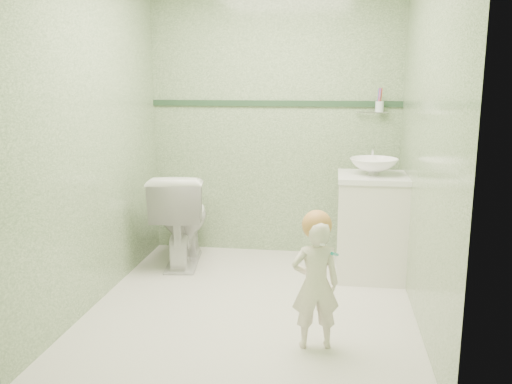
# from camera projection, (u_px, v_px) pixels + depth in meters

# --- Properties ---
(ground) EXTENTS (2.50, 2.50, 0.00)m
(ground) POSITION_uv_depth(u_px,v_px,m) (253.00, 305.00, 3.76)
(ground) COLOR silver
(ground) RESTS_ON ground
(room_shell) EXTENTS (2.50, 2.54, 2.40)m
(room_shell) POSITION_uv_depth(u_px,v_px,m) (253.00, 134.00, 3.52)
(room_shell) COLOR gray
(room_shell) RESTS_ON ground
(trim_stripe) EXTENTS (2.20, 0.02, 0.05)m
(trim_stripe) POSITION_uv_depth(u_px,v_px,m) (274.00, 103.00, 4.69)
(trim_stripe) COLOR #26442B
(trim_stripe) RESTS_ON room_shell
(vanity) EXTENTS (0.52, 0.50, 0.80)m
(vanity) POSITION_uv_depth(u_px,v_px,m) (371.00, 228.00, 4.24)
(vanity) COLOR white
(vanity) RESTS_ON ground
(counter) EXTENTS (0.54, 0.52, 0.04)m
(counter) POSITION_uv_depth(u_px,v_px,m) (373.00, 177.00, 4.16)
(counter) COLOR white
(counter) RESTS_ON vanity
(basin) EXTENTS (0.37, 0.37, 0.13)m
(basin) POSITION_uv_depth(u_px,v_px,m) (374.00, 166.00, 4.14)
(basin) COLOR white
(basin) RESTS_ON counter
(faucet) EXTENTS (0.03, 0.13, 0.18)m
(faucet) POSITION_uv_depth(u_px,v_px,m) (373.00, 153.00, 4.30)
(faucet) COLOR silver
(faucet) RESTS_ON counter
(cup_holder) EXTENTS (0.26, 0.07, 0.21)m
(cup_holder) POSITION_uv_depth(u_px,v_px,m) (379.00, 106.00, 4.51)
(cup_holder) COLOR silver
(cup_holder) RESTS_ON room_shell
(toilet) EXTENTS (0.54, 0.83, 0.79)m
(toilet) POSITION_uv_depth(u_px,v_px,m) (181.00, 218.00, 4.56)
(toilet) COLOR white
(toilet) RESTS_ON ground
(toddler) EXTENTS (0.31, 0.24, 0.77)m
(toddler) POSITION_uv_depth(u_px,v_px,m) (315.00, 285.00, 3.10)
(toddler) COLOR beige
(toddler) RESTS_ON ground
(hair_cap) EXTENTS (0.17, 0.17, 0.17)m
(hair_cap) POSITION_uv_depth(u_px,v_px,m) (317.00, 225.00, 3.05)
(hair_cap) COLOR #C18442
(hair_cap) RESTS_ON toddler
(teal_toothbrush) EXTENTS (0.11, 0.14, 0.08)m
(teal_toothbrush) POSITION_uv_depth(u_px,v_px,m) (333.00, 253.00, 2.93)
(teal_toothbrush) COLOR teal
(teal_toothbrush) RESTS_ON toddler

